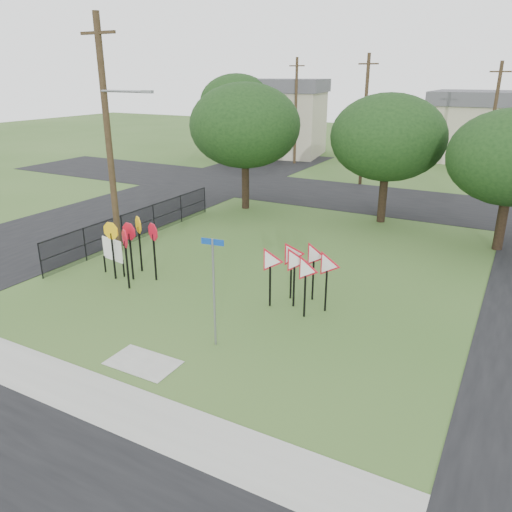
{
  "coord_description": "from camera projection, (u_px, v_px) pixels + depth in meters",
  "views": [
    {
      "loc": [
        8.59,
        -11.55,
        7.66
      ],
      "look_at": [
        0.69,
        3.0,
        1.6
      ],
      "focal_mm": 35.0,
      "sensor_mm": 36.0,
      "label": 1
    }
  ],
  "objects": [
    {
      "name": "stop_sign_cluster",
      "position": [
        132.0,
        237.0,
        19.17
      ],
      "size": [
        2.21,
        2.03,
        2.35
      ],
      "color": "black",
      "rests_on": "ground"
    },
    {
      "name": "fence_run",
      "position": [
        139.0,
        224.0,
        24.3
      ],
      "size": [
        0.05,
        11.55,
        1.5
      ],
      "color": "black",
      "rests_on": "ground"
    },
    {
      "name": "house_left",
      "position": [
        275.0,
        117.0,
        49.09
      ],
      "size": [
        10.58,
        8.88,
        7.2
      ],
      "color": "#B7B093",
      "rests_on": "ground"
    },
    {
      "name": "far_pole_b",
      "position": [
        492.0,
        124.0,
        34.94
      ],
      "size": [
        1.4,
        0.24,
        8.5
      ],
      "color": "#40311D",
      "rests_on": "ground"
    },
    {
      "name": "far_pole_a",
      "position": [
        364.0,
        120.0,
        35.13
      ],
      "size": [
        1.4,
        0.24,
        9.0
      ],
      "color": "#40311D",
      "rests_on": "ground"
    },
    {
      "name": "curb_pad",
      "position": [
        143.0,
        363.0,
        14.03
      ],
      "size": [
        2.0,
        1.2,
        0.02
      ],
      "primitive_type": "cube",
      "color": "#989991",
      "rests_on": "ground"
    },
    {
      "name": "far_pole_c",
      "position": [
        296.0,
        111.0,
        43.67
      ],
      "size": [
        1.4,
        0.24,
        9.0
      ],
      "color": "#40311D",
      "rests_on": "ground"
    },
    {
      "name": "yield_sign_cluster",
      "position": [
        300.0,
        263.0,
        16.93
      ],
      "size": [
        2.8,
        1.56,
        2.19
      ],
      "color": "black",
      "rests_on": "ground"
    },
    {
      "name": "ground",
      "position": [
        193.0,
        327.0,
        16.01
      ],
      "size": [
        140.0,
        140.0,
        0.0
      ],
      "primitive_type": "plane",
      "color": "#325620"
    },
    {
      "name": "house_mid",
      "position": [
        478.0,
        126.0,
        46.15
      ],
      "size": [
        8.4,
        8.4,
        6.2
      ],
      "color": "#B7B093",
      "rests_on": "ground"
    },
    {
      "name": "tree_far_left",
      "position": [
        237.0,
        102.0,
        46.16
      ],
      "size": [
        6.8,
        6.8,
        7.73
      ],
      "color": "black",
      "rests_on": "ground"
    },
    {
      "name": "street_far",
      "position": [
        371.0,
        198.0,
        32.51
      ],
      "size": [
        60.0,
        8.0,
        0.02
      ],
      "primitive_type": "cube",
      "color": "black",
      "rests_on": "ground"
    },
    {
      "name": "info_board",
      "position": [
        113.0,
        251.0,
        19.91
      ],
      "size": [
        1.2,
        0.27,
        1.52
      ],
      "color": "black",
      "rests_on": "ground"
    },
    {
      "name": "street_left",
      "position": [
        125.0,
        211.0,
        29.64
      ],
      "size": [
        8.0,
        50.0,
        0.02
      ],
      "primitive_type": "cube",
      "color": "black",
      "rests_on": "ground"
    },
    {
      "name": "tree_near_left",
      "position": [
        245.0,
        126.0,
        28.58
      ],
      "size": [
        6.4,
        6.4,
        7.27
      ],
      "color": "black",
      "rests_on": "ground"
    },
    {
      "name": "utility_pole_main",
      "position": [
        109.0,
        135.0,
        21.17
      ],
      "size": [
        3.55,
        0.33,
        10.0
      ],
      "color": "#40311D",
      "rests_on": "ground"
    },
    {
      "name": "planting_strip",
      "position": [
        57.0,
        425.0,
        11.55
      ],
      "size": [
        30.0,
        0.8,
        0.02
      ],
      "primitive_type": "cube",
      "color": "#325620",
      "rests_on": "ground"
    },
    {
      "name": "sidewalk",
      "position": [
        96.0,
        397.0,
        12.54
      ],
      "size": [
        30.0,
        1.6,
        0.02
      ],
      "primitive_type": "cube",
      "color": "#989991",
      "rests_on": "ground"
    },
    {
      "name": "tree_near_mid",
      "position": [
        388.0,
        138.0,
        25.93
      ],
      "size": [
        6.0,
        6.0,
        6.8
      ],
      "color": "black",
      "rests_on": "ground"
    },
    {
      "name": "street_name_sign",
      "position": [
        214.0,
        287.0,
        14.36
      ],
      "size": [
        0.69,
        0.12,
        3.34
      ],
      "color": "gray",
      "rests_on": "ground"
    }
  ]
}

